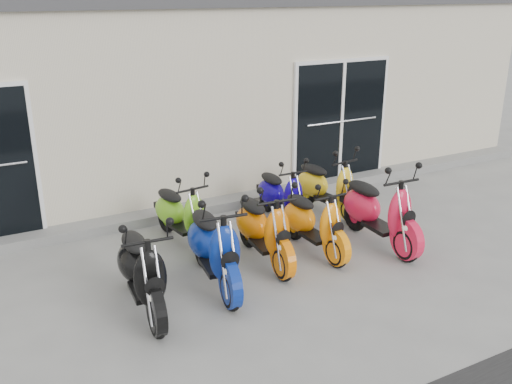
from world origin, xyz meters
The scene contains 12 objects.
ground centered at (0.00, 0.00, 0.00)m, with size 80.00×80.00×0.00m, color gray.
building centered at (0.00, 5.20, 1.60)m, with size 14.00×6.00×3.20m, color beige.
front_step centered at (0.00, 2.02, 0.07)m, with size 14.00×0.40×0.15m, color gray.
door_right centered at (2.60, 2.17, 1.26)m, with size 2.02×0.08×2.22m, color black.
scooter_front_black centered at (-2.03, -0.49, 0.63)m, with size 0.62×1.71×1.26m, color black, non-canonical shape.
scooter_front_blue centered at (-1.09, -0.34, 0.66)m, with size 0.65×1.78×1.31m, color navy, non-canonical shape.
scooter_front_orange_a centered at (-0.24, -0.06, 0.62)m, with size 0.61×1.67×1.23m, color orange, non-canonical shape.
scooter_front_orange_b centered at (0.51, -0.12, 0.58)m, with size 0.57×1.56×1.15m, color orange, non-canonical shape.
scooter_front_red centered at (1.47, -0.35, 0.66)m, with size 0.65×1.79×1.32m, color #E9183F, non-canonical shape.
scooter_back_green centered at (-0.98, 1.03, 0.57)m, with size 0.56×1.54×1.14m, color #75C621, non-canonical shape.
scooter_back_blue centered at (0.69, 1.05, 0.56)m, with size 0.55×1.51×1.11m, color #120291, non-canonical shape.
scooter_back_yellow centered at (1.53, 0.99, 0.60)m, with size 0.59×1.61×1.19m, color yellow, non-canonical shape.
Camera 1 is at (-3.61, -6.12, 3.48)m, focal length 40.00 mm.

